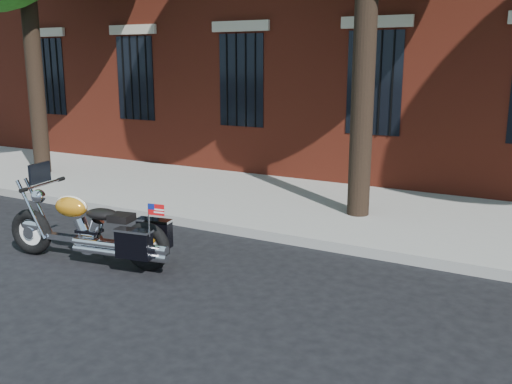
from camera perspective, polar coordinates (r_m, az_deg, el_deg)
The scene contains 4 objects.
ground at distance 7.34m, azimuth -1.22°, elevation -8.09°, with size 120.00×120.00×0.00m, color black.
curb at distance 8.47m, azimuth 3.50°, elevation -4.65°, with size 40.00×0.16×0.15m, color gray.
sidewalk at distance 10.13m, azimuth 8.11°, elevation -1.77°, with size 40.00×3.60×0.15m, color gray.
motorcycle at distance 7.82m, azimuth -15.86°, elevation -3.84°, with size 2.61×0.97×1.31m.
Camera 1 is at (3.46, -5.90, 2.66)m, focal length 40.00 mm.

